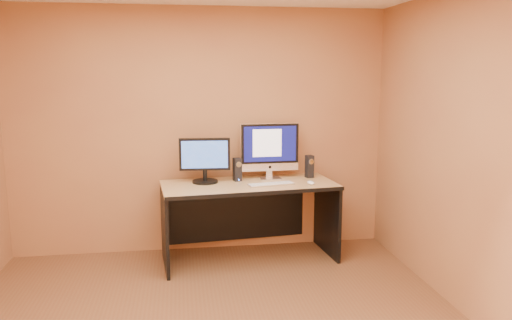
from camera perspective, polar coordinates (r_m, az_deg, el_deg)
The scene contains 10 objects.
walls at distance 3.39m, azimuth -4.88°, elevation -0.66°, with size 4.00×4.00×2.60m, color #A06D40, non-canonical shape.
desk at distance 5.18m, azimuth -0.79°, elevation -7.07°, with size 1.75×0.77×0.81m, color tan, non-canonical shape.
imac at distance 5.25m, azimuth 1.64°, elevation 1.07°, with size 0.62×0.23×0.60m, color silver, non-canonical shape.
second_monitor at distance 5.09m, azimuth -5.87°, elevation -0.06°, with size 0.52×0.26×0.46m, color black, non-canonical shape.
speaker_left at distance 5.17m, azimuth -2.16°, elevation -1.09°, with size 0.07×0.08×0.24m, color black, non-canonical shape.
speaker_right at distance 5.36m, azimuth 6.12°, elevation -0.74°, with size 0.07×0.08×0.24m, color black, non-canonical shape.
keyboard at distance 5.00m, azimuth 1.73°, elevation -2.77°, with size 0.47×0.13×0.02m, color silver.
mouse at distance 5.05m, azimuth 6.29°, elevation -2.59°, with size 0.06×0.11×0.04m, color white.
cable_a at distance 5.41m, azimuth 1.72°, elevation -1.84°, with size 0.01×0.01×0.24m, color black.
cable_b at distance 5.41m, azimuth 0.79°, elevation -1.83°, with size 0.01×0.01×0.20m, color black.
Camera 1 is at (-0.22, -3.32, 1.93)m, focal length 35.00 mm.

